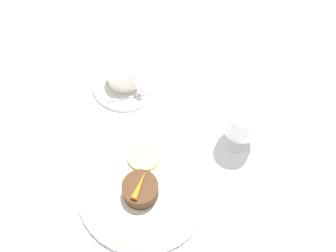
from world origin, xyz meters
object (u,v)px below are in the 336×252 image
wine_glass (243,122)px  dessert_cake (142,191)px  coffee_cup (124,73)px  fork (224,247)px  dinner_plate (144,188)px

wine_glass → dessert_cake: 0.25m
coffee_cup → fork: 0.44m
coffee_cup → fork: size_ratio=0.55×
coffee_cup → fork: (0.42, -0.11, -0.04)m
fork → dessert_cake: size_ratio=2.74×
fork → dinner_plate: bearing=-170.2°
dinner_plate → wine_glass: 0.24m
dinner_plate → dessert_cake: (0.01, -0.01, 0.02)m
coffee_cup → dessert_cake: bearing=-33.1°
dinner_plate → coffee_cup: bearing=147.9°
coffee_cup → wine_glass: size_ratio=0.92×
dinner_plate → dessert_cake: dessert_cake is taller
coffee_cup → wine_glass: (0.29, 0.08, 0.04)m
coffee_cup → dessert_cake: size_ratio=1.50×
dessert_cake → wine_glass: bearing=79.8°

